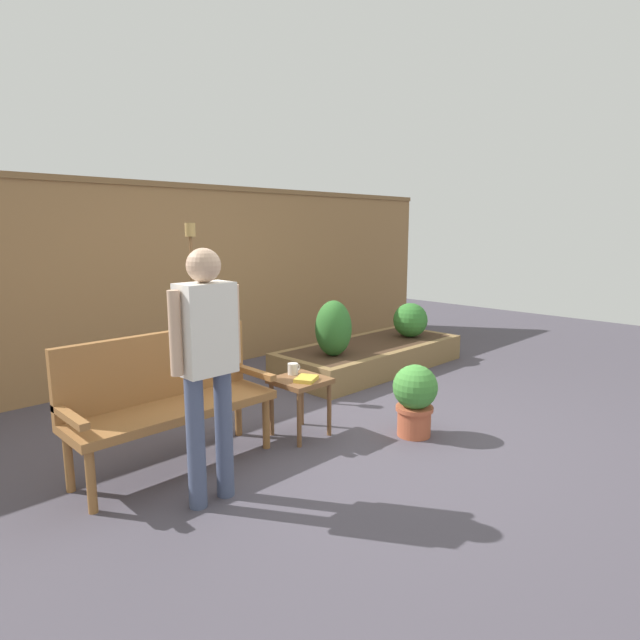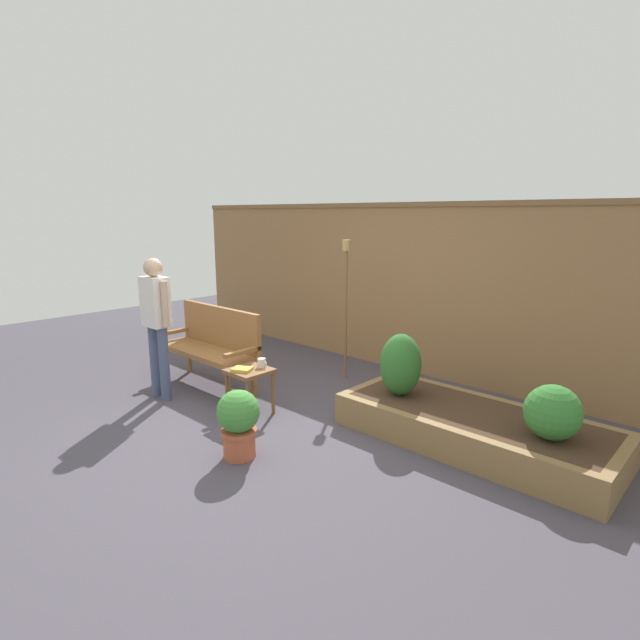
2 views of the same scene
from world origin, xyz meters
TOP-DOWN VIEW (x-y plane):
  - ground_plane at (0.00, 0.00)m, footprint 14.00×14.00m
  - fence_back at (0.00, 2.60)m, footprint 8.40×0.14m
  - garden_bench at (-1.42, 0.51)m, footprint 1.44×0.48m
  - side_table at (-0.41, 0.24)m, footprint 0.40×0.40m
  - cup_on_table at (-0.36, 0.37)m, footprint 0.12×0.08m
  - book_on_table at (-0.42, 0.16)m, footprint 0.24×0.22m
  - potted_boxwood at (0.25, -0.42)m, footprint 0.36×0.36m
  - raised_planter_bed at (1.58, 1.16)m, footprint 2.40×1.00m
  - shrub_near_bench at (0.85, 1.07)m, footprint 0.39×0.39m
  - shrub_far_corner at (2.25, 1.07)m, footprint 0.43×0.43m
  - tiki_torch at (-0.43, 1.77)m, footprint 0.10×0.10m
  - person_by_bench at (-1.50, -0.14)m, footprint 0.47×0.20m

SIDE VIEW (x-z plane):
  - ground_plane at x=0.00m, z-range 0.00..0.00m
  - raised_planter_bed at x=1.58m, z-range 0.00..0.30m
  - potted_boxwood at x=0.25m, z-range 0.03..0.62m
  - side_table at x=-0.41m, z-range 0.16..0.64m
  - book_on_table at x=-0.42m, z-range 0.48..0.51m
  - shrub_far_corner at x=2.25m, z-range 0.30..0.73m
  - cup_on_table at x=-0.36m, z-range 0.48..0.57m
  - garden_bench at x=-1.42m, z-range 0.07..1.01m
  - shrub_near_bench at x=0.85m, z-range 0.30..0.90m
  - person_by_bench at x=-1.50m, z-range 0.15..1.71m
  - fence_back at x=0.00m, z-range 0.01..2.17m
  - tiki_torch at x=-0.43m, z-range 0.32..2.03m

